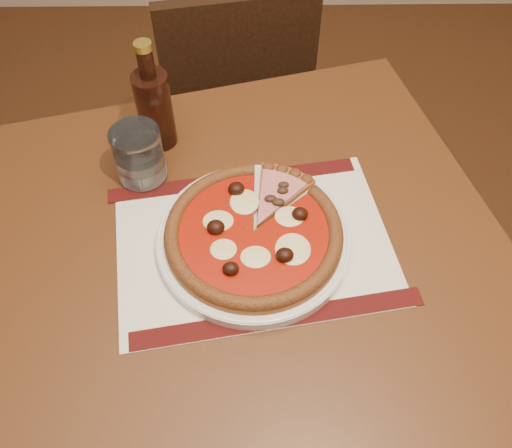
{
  "coord_description": "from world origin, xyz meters",
  "views": [
    {
      "loc": [
        0.45,
        0.55,
        1.46
      ],
      "look_at": [
        0.46,
        1.07,
        0.78
      ],
      "focal_mm": 38.0,
      "sensor_mm": 36.0,
      "label": 1
    }
  ],
  "objects_px": {
    "plate": "(254,239)",
    "bottle": "(154,106)",
    "chair_far": "(235,95)",
    "water_glass": "(139,155)",
    "table": "(256,278)",
    "pizza": "(254,232)"
  },
  "relations": [
    {
      "from": "table",
      "to": "plate",
      "type": "height_order",
      "value": "plate"
    },
    {
      "from": "chair_far",
      "to": "water_glass",
      "type": "relative_size",
      "value": 7.92
    },
    {
      "from": "plate",
      "to": "water_glass",
      "type": "distance_m",
      "value": 0.25
    },
    {
      "from": "chair_far",
      "to": "plate",
      "type": "height_order",
      "value": "chair_far"
    },
    {
      "from": "bottle",
      "to": "pizza",
      "type": "bearing_deg",
      "value": -54.22
    },
    {
      "from": "plate",
      "to": "pizza",
      "type": "height_order",
      "value": "pizza"
    },
    {
      "from": "chair_far",
      "to": "bottle",
      "type": "height_order",
      "value": "bottle"
    },
    {
      "from": "table",
      "to": "water_glass",
      "type": "distance_m",
      "value": 0.29
    },
    {
      "from": "table",
      "to": "water_glass",
      "type": "relative_size",
      "value": 9.47
    },
    {
      "from": "table",
      "to": "bottle",
      "type": "height_order",
      "value": "bottle"
    },
    {
      "from": "table",
      "to": "bottle",
      "type": "distance_m",
      "value": 0.35
    },
    {
      "from": "chair_far",
      "to": "bottle",
      "type": "distance_m",
      "value": 0.61
    },
    {
      "from": "table",
      "to": "chair_far",
      "type": "distance_m",
      "value": 0.74
    },
    {
      "from": "water_glass",
      "to": "bottle",
      "type": "xyz_separation_m",
      "value": [
        0.02,
        0.09,
        0.03
      ]
    },
    {
      "from": "plate",
      "to": "bottle",
      "type": "xyz_separation_m",
      "value": [
        -0.17,
        0.24,
        0.07
      ]
    },
    {
      "from": "plate",
      "to": "table",
      "type": "bearing_deg",
      "value": -41.33
    },
    {
      "from": "pizza",
      "to": "bottle",
      "type": "height_order",
      "value": "bottle"
    },
    {
      "from": "table",
      "to": "pizza",
      "type": "xyz_separation_m",
      "value": [
        -0.0,
        0.0,
        0.13
      ]
    },
    {
      "from": "plate",
      "to": "bottle",
      "type": "bearing_deg",
      "value": 125.82
    },
    {
      "from": "chair_far",
      "to": "pizza",
      "type": "height_order",
      "value": "chair_far"
    },
    {
      "from": "plate",
      "to": "water_glass",
      "type": "relative_size",
      "value": 3.0
    },
    {
      "from": "bottle",
      "to": "chair_far",
      "type": "bearing_deg",
      "value": 75.33
    }
  ]
}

